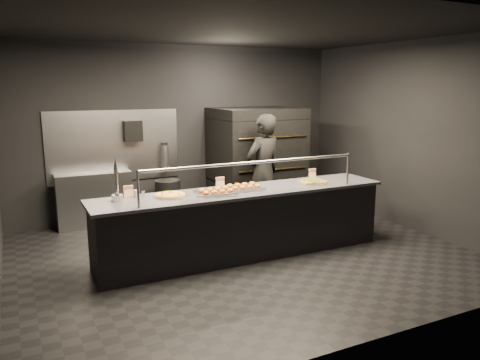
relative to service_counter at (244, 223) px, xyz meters
The scene contains 15 objects.
room 1.03m from the service_counter, 115.57° to the left, with size 6.04×6.00×3.00m.
service_counter is the anchor object (origin of this frame).
pizza_oven 2.30m from the service_counter, 57.73° to the left, with size 1.50×1.23×1.91m.
prep_shelf 2.82m from the service_counter, 124.59° to the left, with size 1.20×0.35×0.90m, color #99999E.
towel_dispenser 2.78m from the service_counter, 110.63° to the left, with size 0.30×0.20×0.35m, color black.
fire_extinguisher 2.50m from the service_counter, 98.30° to the left, with size 0.14×0.14×0.51m.
beer_tap 1.77m from the service_counter, behind, with size 0.14×0.19×0.53m.
round_pizza 1.11m from the service_counter, behind, with size 0.44×0.44×0.03m.
slider_tray_a 0.65m from the service_counter, behind, with size 0.58×0.51×0.08m.
slider_tray_b 0.49m from the service_counter, 64.37° to the left, with size 0.56×0.47×0.08m.
square_pizza 1.20m from the service_counter, ahead, with size 0.43×0.43×0.05m.
condiment_jar 1.48m from the service_counter, behind, with size 0.14×0.05×0.09m.
tent_cards 0.62m from the service_counter, 115.80° to the left, with size 2.90×0.04×0.15m.
trash_bin 2.11m from the service_counter, 101.50° to the left, with size 0.43×0.43×0.72m, color black.
worker 1.38m from the service_counter, 49.47° to the left, with size 0.68×0.45×1.86m, color black.
Camera 1 is at (-2.75, -5.48, 2.29)m, focal length 35.00 mm.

